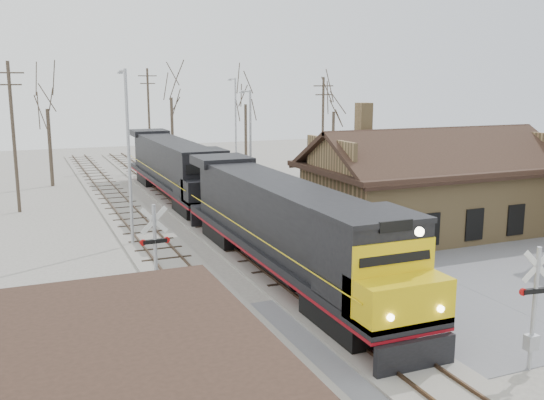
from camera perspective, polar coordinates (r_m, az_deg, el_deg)
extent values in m
plane|color=#A6A095|center=(23.08, 8.45, -12.41)|extent=(140.00, 140.00, 0.00)
cube|color=slate|center=(23.07, 8.45, -12.38)|extent=(60.00, 9.00, 0.03)
cube|color=#A6A095|center=(36.02, -3.94, -3.54)|extent=(3.40, 90.00, 0.12)
cube|color=#473323|center=(35.77, -5.04, -3.48)|extent=(0.08, 90.00, 0.14)
cube|color=#473323|center=(36.22, -2.87, -3.27)|extent=(0.08, 90.00, 0.14)
cube|color=#A6A095|center=(34.89, -10.98, -4.21)|extent=(3.40, 90.00, 0.12)
cube|color=#473323|center=(34.73, -12.14, -4.14)|extent=(0.08, 90.00, 0.14)
cube|color=#473323|center=(35.00, -9.83, -3.93)|extent=(0.08, 90.00, 0.14)
cube|color=#9F8152|center=(38.57, 14.65, 0.06)|extent=(14.00, 8.00, 4.00)
cube|color=black|center=(38.23, 14.81, 3.15)|extent=(15.20, 9.20, 0.30)
cube|color=black|center=(36.33, 17.08, 4.21)|extent=(15.00, 4.71, 2.66)
cube|color=black|center=(39.95, 12.88, 5.01)|extent=(15.00, 4.71, 2.66)
cube|color=#9F8152|center=(36.94, 8.61, 7.34)|extent=(0.80, 0.80, 2.20)
cube|color=black|center=(23.30, 7.77, -10.61)|extent=(2.63, 4.21, 1.05)
cube|color=black|center=(35.20, -3.56, -3.01)|extent=(2.63, 4.21, 1.05)
cube|color=black|center=(28.82, 0.91, -4.46)|extent=(3.16, 21.07, 0.37)
cube|color=maroon|center=(28.88, 0.91, -4.91)|extent=(3.18, 21.07, 0.13)
cube|color=black|center=(29.60, -0.10, -0.79)|extent=(2.74, 15.28, 2.95)
cube|color=black|center=(21.73, 9.21, -5.37)|extent=(3.16, 2.95, 2.95)
cube|color=yellow|center=(20.59, 11.79, -9.03)|extent=(3.16, 1.90, 1.47)
cube|color=black|center=(20.41, 13.31, -14.09)|extent=(2.95, 0.25, 1.05)
cylinder|color=#FFF2CC|center=(19.12, 13.71, -2.92)|extent=(0.29, 0.10, 0.29)
cube|color=black|center=(42.54, -7.05, -0.60)|extent=(2.63, 4.21, 1.05)
cube|color=black|center=(55.65, -10.89, 2.06)|extent=(2.63, 4.21, 1.05)
cube|color=black|center=(48.91, -9.26, 1.88)|extent=(3.16, 21.07, 0.37)
cube|color=maroon|center=(48.95, -9.25, 1.61)|extent=(3.18, 21.07, 0.13)
cube|color=black|center=(49.95, -9.67, 3.95)|extent=(2.74, 15.28, 2.95)
cube|color=black|center=(41.21, -6.78, 2.53)|extent=(3.16, 2.95, 2.95)
cube|color=black|center=(39.65, -6.03, 0.89)|extent=(3.16, 1.90, 1.47)
cube|color=black|center=(38.98, -5.54, -1.65)|extent=(2.95, 0.25, 1.05)
cylinder|color=#A5A8AD|center=(21.24, 23.44, -9.41)|extent=(0.14, 0.14, 4.10)
cube|color=silver|center=(20.80, 23.74, -5.70)|extent=(1.07, 0.20, 1.07)
cube|color=silver|center=(20.80, 23.74, -5.70)|extent=(1.07, 0.20, 1.07)
cube|color=black|center=(21.04, 23.57, -7.84)|extent=(0.93, 0.28, 0.15)
cylinder|color=#B20C0C|center=(20.77, 22.55, -8.00)|extent=(0.26, 0.11, 0.25)
cube|color=#A5A8AD|center=(21.65, 23.20, -12.22)|extent=(0.41, 0.31, 0.51)
cylinder|color=#A5A8AD|center=(25.10, -10.91, -5.27)|extent=(0.15, 0.15, 4.34)
cube|color=silver|center=(24.71, -11.03, -1.89)|extent=(1.14, 0.10, 1.14)
cube|color=silver|center=(24.71, -11.03, -1.89)|extent=(1.14, 0.10, 1.14)
cube|color=black|center=(24.92, -10.96, -3.83)|extent=(0.98, 0.20, 0.16)
cylinder|color=#B20C0C|center=(25.04, -9.88, -3.72)|extent=(0.26, 0.09, 0.26)
cylinder|color=#B20C0C|center=(24.81, -12.05, -3.95)|extent=(0.26, 0.09, 0.26)
cube|color=#A5A8AD|center=(25.45, -10.81, -7.85)|extent=(0.43, 0.33, 0.54)
cylinder|color=#A5A8AD|center=(34.52, -13.30, 3.76)|extent=(0.18, 0.18, 9.83)
cylinder|color=#A5A8AD|center=(35.15, -13.91, 11.73)|extent=(0.12, 1.80, 0.12)
cube|color=#A5A8AD|center=(35.94, -14.11, 11.54)|extent=(0.25, 0.50, 0.12)
cylinder|color=#A5A8AD|center=(43.66, -2.03, 4.69)|extent=(0.18, 0.18, 8.54)
cylinder|color=#A5A8AD|center=(44.23, -2.49, 10.19)|extent=(0.12, 1.80, 0.12)
cube|color=#A5A8AD|center=(44.99, -2.85, 10.07)|extent=(0.25, 0.50, 0.12)
cylinder|color=#A5A8AD|center=(59.28, -3.43, 6.83)|extent=(0.18, 0.18, 9.46)
cylinder|color=#A5A8AD|center=(59.97, -3.77, 11.30)|extent=(0.12, 1.80, 0.12)
cube|color=#A5A8AD|center=(60.72, -4.02, 11.20)|extent=(0.25, 0.50, 0.12)
cylinder|color=#382D23|center=(45.99, -23.13, 5.37)|extent=(0.24, 0.24, 10.52)
cube|color=#382D23|center=(45.82, -23.56, 10.92)|extent=(2.00, 0.10, 0.10)
cube|color=#382D23|center=(45.82, -23.49, 9.93)|extent=(1.60, 0.10, 0.10)
cylinder|color=#382D23|center=(67.36, -11.50, 7.59)|extent=(0.24, 0.24, 10.51)
cube|color=#382D23|center=(67.25, -11.65, 11.38)|extent=(2.00, 0.10, 0.10)
cube|color=#382D23|center=(67.24, -11.62, 10.69)|extent=(1.60, 0.10, 0.10)
cylinder|color=#382D23|center=(57.01, 4.80, 6.67)|extent=(0.24, 0.24, 9.53)
cube|color=#382D23|center=(56.84, 4.87, 10.66)|extent=(2.00, 0.10, 0.10)
cube|color=#382D23|center=(56.85, 4.85, 9.85)|extent=(1.60, 0.10, 0.10)
cylinder|color=#382D23|center=(56.82, -20.16, 4.63)|extent=(0.32, 0.32, 6.80)
cylinder|color=#382D23|center=(65.23, -9.36, 6.22)|extent=(0.32, 0.32, 7.48)
cylinder|color=#382D23|center=(64.38, -2.48, 5.98)|extent=(0.32, 0.32, 6.77)
cylinder|color=#382D23|center=(63.80, 5.77, 5.56)|extent=(0.32, 0.32, 6.06)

